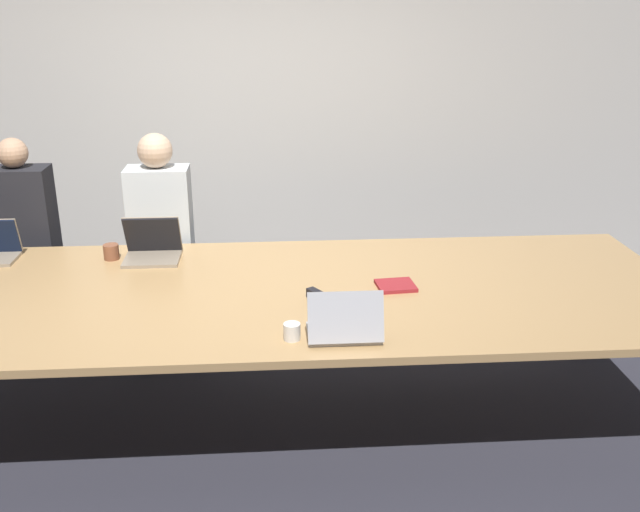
{
  "coord_description": "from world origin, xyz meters",
  "views": [
    {
      "loc": [
        0.14,
        -3.52,
        2.26
      ],
      "look_at": [
        0.4,
        0.1,
        0.92
      ],
      "focal_mm": 40.0,
      "sensor_mm": 36.0,
      "label": 1
    }
  ],
  "objects_px": {
    "cup_near_midright": "(292,331)",
    "stapler": "(318,296)",
    "cup_far_midleft": "(111,252)",
    "person_far_left": "(27,248)",
    "laptop_near_midright": "(345,325)",
    "laptop_far_midleft": "(152,247)",
    "person_far_midleft": "(163,245)"
  },
  "relations": [
    {
      "from": "person_far_midleft",
      "to": "cup_near_midright",
      "type": "distance_m",
      "value": 1.76
    },
    {
      "from": "stapler",
      "to": "cup_far_midleft",
      "type": "bearing_deg",
      "value": 116.63
    },
    {
      "from": "cup_far_midleft",
      "to": "person_far_left",
      "type": "bearing_deg",
      "value": 142.84
    },
    {
      "from": "person_far_midleft",
      "to": "cup_far_midleft",
      "type": "bearing_deg",
      "value": -118.23
    },
    {
      "from": "cup_near_midright",
      "to": "cup_far_midleft",
      "type": "bearing_deg",
      "value": 132.59
    },
    {
      "from": "person_far_left",
      "to": "laptop_far_midleft",
      "type": "relative_size",
      "value": 4.28
    },
    {
      "from": "person_far_left",
      "to": "laptop_far_midleft",
      "type": "distance_m",
      "value": 1.06
    },
    {
      "from": "cup_far_midleft",
      "to": "cup_near_midright",
      "type": "distance_m",
      "value": 1.53
    },
    {
      "from": "cup_far_midleft",
      "to": "stapler",
      "type": "distance_m",
      "value": 1.38
    },
    {
      "from": "person_far_left",
      "to": "laptop_near_midright",
      "type": "distance_m",
      "value": 2.55
    },
    {
      "from": "laptop_far_midleft",
      "to": "cup_near_midright",
      "type": "bearing_deg",
      "value": -54.74
    },
    {
      "from": "stapler",
      "to": "person_far_midleft",
      "type": "bearing_deg",
      "value": 97.13
    },
    {
      "from": "laptop_far_midleft",
      "to": "laptop_near_midright",
      "type": "bearing_deg",
      "value": -47.78
    },
    {
      "from": "stapler",
      "to": "laptop_far_midleft",
      "type": "bearing_deg",
      "value": 110.85
    },
    {
      "from": "laptop_near_midright",
      "to": "stapler",
      "type": "xyz_separation_m",
      "value": [
        -0.09,
        0.44,
        -0.05
      ]
    },
    {
      "from": "laptop_far_midleft",
      "to": "laptop_near_midright",
      "type": "distance_m",
      "value": 1.54
    },
    {
      "from": "cup_far_midleft",
      "to": "laptop_near_midright",
      "type": "distance_m",
      "value": 1.72
    },
    {
      "from": "cup_near_midright",
      "to": "stapler",
      "type": "bearing_deg",
      "value": 70.83
    },
    {
      "from": "cup_near_midright",
      "to": "stapler",
      "type": "relative_size",
      "value": 0.52
    },
    {
      "from": "cup_near_midright",
      "to": "person_far_midleft",
      "type": "bearing_deg",
      "value": 117.16
    },
    {
      "from": "cup_far_midleft",
      "to": "laptop_near_midright",
      "type": "xyz_separation_m",
      "value": [
        1.28,
        -1.15,
        0.03
      ]
    },
    {
      "from": "laptop_far_midleft",
      "to": "cup_far_midleft",
      "type": "xyz_separation_m",
      "value": [
        -0.25,
        0.01,
        -0.03
      ]
    },
    {
      "from": "person_far_left",
      "to": "laptop_far_midleft",
      "type": "xyz_separation_m",
      "value": [
        0.91,
        -0.51,
        0.16
      ]
    },
    {
      "from": "laptop_near_midright",
      "to": "stapler",
      "type": "distance_m",
      "value": 0.46
    },
    {
      "from": "laptop_far_midleft",
      "to": "stapler",
      "type": "height_order",
      "value": "laptop_far_midleft"
    },
    {
      "from": "person_far_midleft",
      "to": "laptop_near_midright",
      "type": "distance_m",
      "value": 1.9
    },
    {
      "from": "person_far_left",
      "to": "stapler",
      "type": "distance_m",
      "value": 2.21
    },
    {
      "from": "cup_far_midleft",
      "to": "cup_near_midright",
      "type": "xyz_separation_m",
      "value": [
        1.04,
        -1.13,
        -0.01
      ]
    },
    {
      "from": "person_far_left",
      "to": "cup_far_midleft",
      "type": "bearing_deg",
      "value": -37.16
    },
    {
      "from": "person_far_left",
      "to": "person_far_midleft",
      "type": "distance_m",
      "value": 0.9
    },
    {
      "from": "person_far_left",
      "to": "laptop_near_midright",
      "type": "relative_size",
      "value": 4.13
    },
    {
      "from": "person_far_left",
      "to": "person_far_midleft",
      "type": "xyz_separation_m",
      "value": [
        0.9,
        -0.07,
        0.02
      ]
    }
  ]
}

